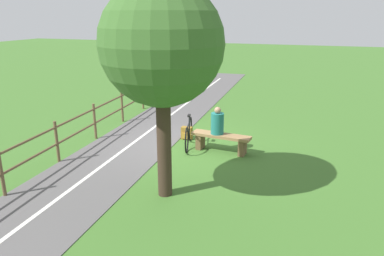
{
  "coord_description": "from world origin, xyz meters",
  "views": [
    {
      "loc": [
        -3.75,
        9.49,
        3.77
      ],
      "look_at": [
        -0.84,
        1.06,
        0.97
      ],
      "focal_mm": 33.92,
      "sensor_mm": 36.0,
      "label": 1
    }
  ],
  "objects_px": {
    "person_seated": "(217,123)",
    "backpack": "(187,133)",
    "bench": "(221,140)",
    "bicycle": "(189,134)",
    "tree_by_path": "(162,46)"
  },
  "relations": [
    {
      "from": "bicycle",
      "to": "tree_by_path",
      "type": "relative_size",
      "value": 0.4
    },
    {
      "from": "person_seated",
      "to": "backpack",
      "type": "bearing_deg",
      "value": -25.1
    },
    {
      "from": "bicycle",
      "to": "tree_by_path",
      "type": "distance_m",
      "value": 4.15
    },
    {
      "from": "person_seated",
      "to": "tree_by_path",
      "type": "xyz_separation_m",
      "value": [
        0.37,
        2.92,
        2.33
      ]
    },
    {
      "from": "bicycle",
      "to": "backpack",
      "type": "xyz_separation_m",
      "value": [
        0.27,
        -0.59,
        -0.2
      ]
    },
    {
      "from": "person_seated",
      "to": "bicycle",
      "type": "height_order",
      "value": "person_seated"
    },
    {
      "from": "backpack",
      "to": "bench",
      "type": "bearing_deg",
      "value": 151.59
    },
    {
      "from": "backpack",
      "to": "tree_by_path",
      "type": "bearing_deg",
      "value": 102.54
    },
    {
      "from": "bench",
      "to": "tree_by_path",
      "type": "distance_m",
      "value": 4.09
    },
    {
      "from": "person_seated",
      "to": "backpack",
      "type": "relative_size",
      "value": 1.97
    },
    {
      "from": "bench",
      "to": "tree_by_path",
      "type": "relative_size",
      "value": 0.39
    },
    {
      "from": "bench",
      "to": "backpack",
      "type": "bearing_deg",
      "value": -23.1
    },
    {
      "from": "bicycle",
      "to": "backpack",
      "type": "height_order",
      "value": "bicycle"
    },
    {
      "from": "bench",
      "to": "person_seated",
      "type": "xyz_separation_m",
      "value": [
        0.12,
        -0.01,
        0.5
      ]
    },
    {
      "from": "bench",
      "to": "person_seated",
      "type": "bearing_deg",
      "value": -0.0
    }
  ]
}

